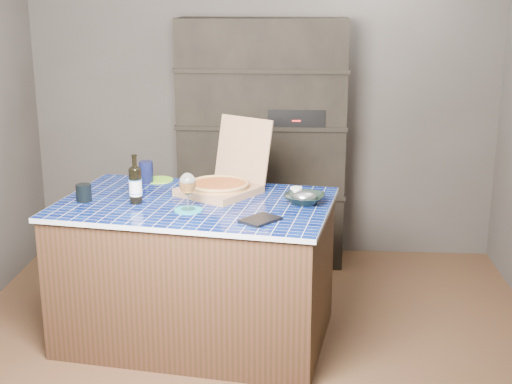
# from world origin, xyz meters

# --- Properties ---
(room) EXTENTS (3.50, 3.50, 3.50)m
(room) POSITION_xyz_m (0.00, 0.00, 1.25)
(room) COLOR #4F3121
(room) RESTS_ON ground
(shelving_unit) EXTENTS (1.20, 0.41, 1.80)m
(shelving_unit) POSITION_xyz_m (0.00, 1.53, 0.90)
(shelving_unit) COLOR black
(shelving_unit) RESTS_ON floor
(kitchen_island) EXTENTS (1.65, 1.19, 0.83)m
(kitchen_island) POSITION_xyz_m (-0.31, 0.24, 0.42)
(kitchen_island) COLOR #43261A
(kitchen_island) RESTS_ON floor
(pizza_box) EXTENTS (0.58, 0.60, 0.42)m
(pizza_box) POSITION_xyz_m (-0.18, 0.43, 0.89)
(pizza_box) COLOR #9F7152
(pizza_box) RESTS_ON kitchen_island
(mead_bottle) EXTENTS (0.08, 0.08, 0.28)m
(mead_bottle) POSITION_xyz_m (-0.64, 0.20, 0.94)
(mead_bottle) COLOR black
(mead_bottle) RESTS_ON kitchen_island
(teal_trivet) EXTENTS (0.15, 0.15, 0.01)m
(teal_trivet) POSITION_xyz_m (-0.32, 0.07, 0.84)
(teal_trivet) COLOR teal
(teal_trivet) RESTS_ON kitchen_island
(wine_glass) EXTENTS (0.09, 0.09, 0.21)m
(wine_glass) POSITION_xyz_m (-0.32, 0.07, 0.98)
(wine_glass) COLOR white
(wine_glass) RESTS_ON teal_trivet
(tumbler) EXTENTS (0.09, 0.09, 0.10)m
(tumbler) POSITION_xyz_m (-0.94, 0.21, 0.88)
(tumbler) COLOR black
(tumbler) RESTS_ON kitchen_island
(dvd_case) EXTENTS (0.23, 0.24, 0.02)m
(dvd_case) POSITION_xyz_m (0.08, -0.09, 0.84)
(dvd_case) COLOR black
(dvd_case) RESTS_ON kitchen_island
(bowl) EXTENTS (0.27, 0.27, 0.05)m
(bowl) POSITION_xyz_m (0.31, 0.25, 0.86)
(bowl) COLOR black
(bowl) RESTS_ON kitchen_island
(foil_contents) EXTENTS (0.14, 0.11, 0.06)m
(foil_contents) POSITION_xyz_m (0.31, 0.25, 0.87)
(foil_contents) COLOR silver
(foil_contents) RESTS_ON bowl
(white_jar) EXTENTS (0.07, 0.07, 0.06)m
(white_jar) POSITION_xyz_m (0.26, 0.36, 0.86)
(white_jar) COLOR white
(white_jar) RESTS_ON kitchen_island
(navy_cup) EXTENTS (0.09, 0.09, 0.13)m
(navy_cup) POSITION_xyz_m (-0.67, 0.64, 0.90)
(navy_cup) COLOR #0E1334
(navy_cup) RESTS_ON kitchen_island
(green_trivet) EXTENTS (0.19, 0.19, 0.01)m
(green_trivet) POSITION_xyz_m (-0.61, 0.70, 0.84)
(green_trivet) COLOR #7AC82A
(green_trivet) RESTS_ON kitchen_island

